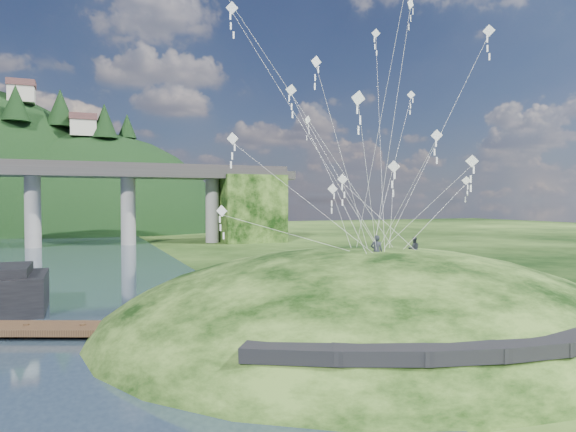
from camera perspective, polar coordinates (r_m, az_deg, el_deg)
name	(u,v)px	position (r m, az deg, el deg)	size (l,w,h in m)	color
ground	(262,346)	(29.37, -2.87, -14.21)	(320.00, 320.00, 0.00)	black
grass_hill	(368,347)	(34.84, 8.89, -14.23)	(36.00, 32.00, 13.00)	black
footpath	(500,339)	(24.59, 22.46, -12.47)	(22.29, 5.84, 0.83)	black
wooden_dock	(83,329)	(33.30, -21.85, -11.54)	(15.38, 8.32, 1.12)	#352315
kite_flyers	(397,236)	(33.17, 11.97, -2.19)	(4.22, 1.57, 2.03)	#22262D
kite_swarm	(355,101)	(36.53, 7.42, 12.59)	(21.47, 14.22, 20.93)	white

